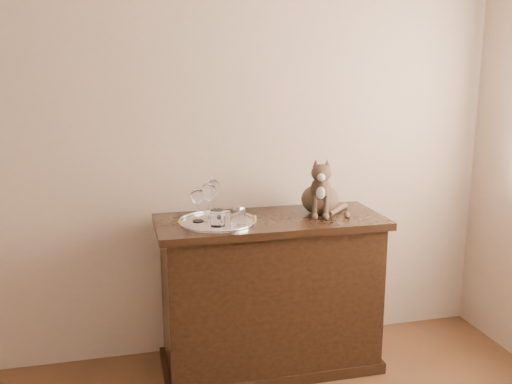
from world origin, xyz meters
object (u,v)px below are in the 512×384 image
sideboard (270,294)px  wine_glass_b (214,198)px  tumbler_b (218,218)px  cat (320,185)px  wine_glass_a (198,204)px  wine_glass_d (209,202)px  tumbler_a (238,217)px  tray (218,223)px

sideboard → wine_glass_b: 0.61m
wine_glass_b → tumbler_b: 0.20m
tumbler_b → cat: (0.59, 0.15, 0.11)m
sideboard → wine_glass_a: bearing=179.3°
wine_glass_d → cat: cat is taller
tumbler_a → tumbler_b: tumbler_a is taller
sideboard → wine_glass_a: wine_glass_a is taller
cat → tumbler_b: bearing=-147.1°
tumbler_b → tray: bearing=80.7°
wine_glass_b → cat: bearing=-4.5°
sideboard → cat: cat is taller
wine_glass_b → cat: (0.57, -0.04, 0.05)m
tumbler_a → wine_glass_b: bearing=114.0°
wine_glass_a → tray: bearing=-20.1°
wine_glass_a → tumbler_b: size_ratio=2.17×
tray → wine_glass_a: size_ratio=2.26×
wine_glass_a → wine_glass_d: 0.06m
tray → cat: (0.58, 0.07, 0.15)m
sideboard → tray: size_ratio=3.00×
tumbler_a → cat: cat is taller
tumbler_a → tumbler_b: (-0.10, 0.01, -0.00)m
sideboard → tumbler_b: bearing=-160.4°
tumbler_a → tumbler_b: 0.10m
tumbler_b → sideboard: bearing=19.6°
wine_glass_d → tumbler_b: size_ratio=2.45×
tumbler_a → cat: bearing=17.2°
tray → tumbler_b: size_ratio=4.90×
sideboard → tray: tray is taller
sideboard → wine_glass_d: (-0.33, 0.00, 0.53)m
wine_glass_d → cat: (0.61, 0.04, 0.05)m
wine_glass_a → tumbler_a: wine_glass_a is taller
wine_glass_b → tumbler_a: size_ratio=2.33×
tray → wine_glass_a: 0.14m
sideboard → tumbler_b: 0.57m
tray → tumbler_b: bearing=-99.3°
wine_glass_d → tumbler_a: wine_glass_d is taller
wine_glass_d → tumbler_b: bearing=-76.6°
wine_glass_b → tumbler_a: wine_glass_b is taller
tray → tumbler_a: tumbler_a is taller
tumbler_a → cat: 0.52m
wine_glass_a → wine_glass_d: (0.06, -0.00, 0.01)m
sideboard → tumbler_a: (-0.20, -0.11, 0.48)m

